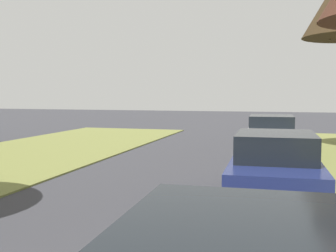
{
  "coord_description": "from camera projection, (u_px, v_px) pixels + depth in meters",
  "views": [
    {
      "loc": [
        2.64,
        4.3,
        2.4
      ],
      "look_at": [
        0.42,
        12.08,
        1.76
      ],
      "focal_mm": 43.72,
      "sensor_mm": 36.0,
      "label": 1
    }
  ],
  "objects": [
    {
      "name": "parked_sedan_white",
      "position": [
        271.0,
        137.0,
        15.73
      ],
      "size": [
        2.08,
        4.46,
        1.57
      ],
      "color": "white",
      "rests_on": "ground"
    },
    {
      "name": "parked_sedan_navy",
      "position": [
        275.0,
        171.0,
        8.87
      ],
      "size": [
        2.08,
        4.46,
        1.57
      ],
      "color": "navy",
      "rests_on": "ground"
    }
  ]
}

